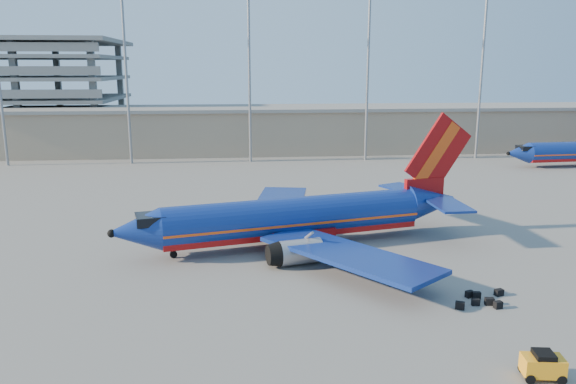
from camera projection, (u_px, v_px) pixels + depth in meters
name	position (u px, v px, depth m)	size (l,w,h in m)	color
ground	(320.00, 242.00, 51.96)	(220.00, 220.00, 0.00)	slate
terminal_building	(326.00, 128.00, 108.30)	(122.00, 16.00, 8.50)	gray
light_mast_row	(309.00, 57.00, 93.30)	(101.60, 1.60, 28.65)	gray
aircraft_main	(301.00, 218.00, 50.75)	(33.78, 32.11, 11.62)	navy
baggage_tug	(543.00, 365.00, 29.02)	(2.24, 1.55, 1.49)	#FD9D16
luggage_pile	(482.00, 299.00, 38.51)	(4.36, 2.61, 0.53)	black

